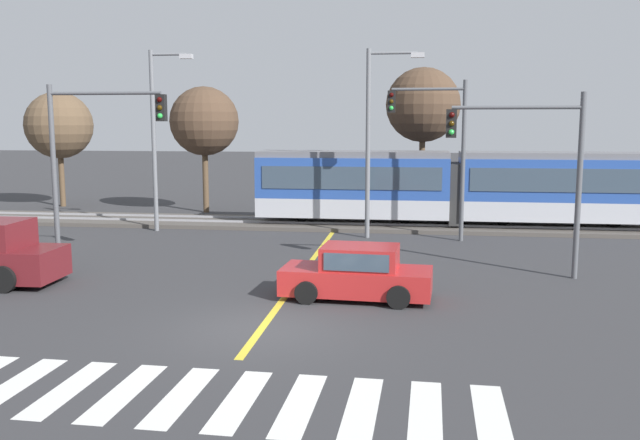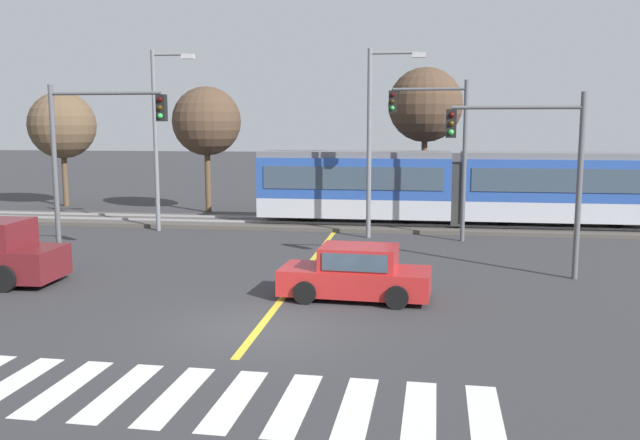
# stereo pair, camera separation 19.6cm
# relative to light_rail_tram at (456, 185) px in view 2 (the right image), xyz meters

# --- Properties ---
(ground_plane) EXTENTS (200.00, 200.00, 0.00)m
(ground_plane) POSITION_rel_light_rail_tram_xyz_m (-5.49, -16.66, -2.05)
(ground_plane) COLOR #333335
(track_bed) EXTENTS (120.00, 4.00, 0.18)m
(track_bed) POSITION_rel_light_rail_tram_xyz_m (-5.49, 0.01, -1.96)
(track_bed) COLOR #4C4742
(track_bed) RESTS_ON ground
(rail_near) EXTENTS (120.00, 0.08, 0.10)m
(rail_near) POSITION_rel_light_rail_tram_xyz_m (-5.49, -0.71, -1.82)
(rail_near) COLOR #939399
(rail_near) RESTS_ON track_bed
(rail_far) EXTENTS (120.00, 0.08, 0.10)m
(rail_far) POSITION_rel_light_rail_tram_xyz_m (-5.49, 0.73, -1.82)
(rail_far) COLOR #939399
(rail_far) RESTS_ON track_bed
(light_rail_tram) EXTENTS (18.50, 2.64, 3.43)m
(light_rail_tram) POSITION_rel_light_rail_tram_xyz_m (0.00, 0.00, 0.00)
(light_rail_tram) COLOR #B7BAC1
(light_rail_tram) RESTS_ON track_bed
(crosswalk_stripe_1) EXTENTS (0.63, 2.81, 0.01)m
(crosswalk_stripe_1) POSITION_rel_light_rail_tram_xyz_m (-9.34, -20.76, -2.04)
(crosswalk_stripe_1) COLOR silver
(crosswalk_stripe_1) RESTS_ON ground
(crosswalk_stripe_2) EXTENTS (0.63, 2.81, 0.01)m
(crosswalk_stripe_2) POSITION_rel_light_rail_tram_xyz_m (-8.24, -20.79, -2.04)
(crosswalk_stripe_2) COLOR silver
(crosswalk_stripe_2) RESTS_ON ground
(crosswalk_stripe_3) EXTENTS (0.63, 2.81, 0.01)m
(crosswalk_stripe_3) POSITION_rel_light_rail_tram_xyz_m (-7.14, -20.82, -2.04)
(crosswalk_stripe_3) COLOR silver
(crosswalk_stripe_3) RESTS_ON ground
(crosswalk_stripe_4) EXTENTS (0.63, 2.81, 0.01)m
(crosswalk_stripe_4) POSITION_rel_light_rail_tram_xyz_m (-6.04, -20.85, -2.04)
(crosswalk_stripe_4) COLOR silver
(crosswalk_stripe_4) RESTS_ON ground
(crosswalk_stripe_5) EXTENTS (0.63, 2.81, 0.01)m
(crosswalk_stripe_5) POSITION_rel_light_rail_tram_xyz_m (-4.94, -20.88, -2.04)
(crosswalk_stripe_5) COLOR silver
(crosswalk_stripe_5) RESTS_ON ground
(crosswalk_stripe_6) EXTENTS (0.63, 2.81, 0.01)m
(crosswalk_stripe_6) POSITION_rel_light_rail_tram_xyz_m (-3.84, -20.90, -2.04)
(crosswalk_stripe_6) COLOR silver
(crosswalk_stripe_6) RESTS_ON ground
(crosswalk_stripe_7) EXTENTS (0.63, 2.81, 0.01)m
(crosswalk_stripe_7) POSITION_rel_light_rail_tram_xyz_m (-2.74, -20.93, -2.04)
(crosswalk_stripe_7) COLOR silver
(crosswalk_stripe_7) RESTS_ON ground
(crosswalk_stripe_8) EXTENTS (0.63, 2.81, 0.01)m
(crosswalk_stripe_8) POSITION_rel_light_rail_tram_xyz_m (-1.64, -20.96, -2.04)
(crosswalk_stripe_8) COLOR silver
(crosswalk_stripe_8) RESTS_ON ground
(crosswalk_stripe_9) EXTENTS (0.63, 2.81, 0.01)m
(crosswalk_stripe_9) POSITION_rel_light_rail_tram_xyz_m (-0.54, -20.99, -2.04)
(crosswalk_stripe_9) COLOR silver
(crosswalk_stripe_9) RESTS_ON ground
(lane_centre_line) EXTENTS (0.20, 16.87, 0.01)m
(lane_centre_line) POSITION_rel_light_rail_tram_xyz_m (-5.49, -10.43, -2.05)
(lane_centre_line) COLOR gold
(lane_centre_line) RESTS_ON ground
(sedan_crossing) EXTENTS (4.30, 2.11, 1.52)m
(sedan_crossing) POSITION_rel_light_rail_tram_xyz_m (-3.43, -13.50, -1.35)
(sedan_crossing) COLOR #B22323
(sedan_crossing) RESTS_ON ground
(traffic_light_far_right) EXTENTS (3.25, 0.38, 6.68)m
(traffic_light_far_right) POSITION_rel_light_rail_tram_xyz_m (-0.87, -3.44, 2.33)
(traffic_light_far_right) COLOR #515459
(traffic_light_far_right) RESTS_ON ground
(traffic_light_mid_left) EXTENTS (4.25, 0.38, 6.24)m
(traffic_light_mid_left) POSITION_rel_light_rail_tram_xyz_m (-12.98, -9.91, 2.16)
(traffic_light_mid_left) COLOR #515459
(traffic_light_mid_left) RESTS_ON ground
(traffic_light_mid_right) EXTENTS (4.25, 0.38, 5.89)m
(traffic_light_mid_right) POSITION_rel_light_rail_tram_xyz_m (1.79, -10.05, 1.86)
(traffic_light_mid_right) COLOR #515459
(traffic_light_mid_right) RESTS_ON ground
(street_lamp_west) EXTENTS (2.01, 0.28, 8.15)m
(street_lamp_west) POSITION_rel_light_rail_tram_xyz_m (-13.41, -2.59, 2.57)
(street_lamp_west) COLOR slate
(street_lamp_west) RESTS_ON ground
(street_lamp_centre) EXTENTS (2.41, 0.28, 8.02)m
(street_lamp_centre) POSITION_rel_light_rail_tram_xyz_m (-3.60, -3.15, 2.56)
(street_lamp_centre) COLOR slate
(street_lamp_centre) RESTS_ON ground
(bare_tree_far_west) EXTENTS (3.90, 3.90, 6.75)m
(bare_tree_far_west) POSITION_rel_light_rail_tram_xyz_m (-22.59, 5.55, 2.73)
(bare_tree_far_west) COLOR brown
(bare_tree_far_west) RESTS_ON ground
(bare_tree_west) EXTENTS (3.77, 3.77, 6.91)m
(bare_tree_west) POSITION_rel_light_rail_tram_xyz_m (-13.30, 4.08, 2.96)
(bare_tree_west) COLOR brown
(bare_tree_west) RESTS_ON ground
(bare_tree_east) EXTENTS (4.02, 4.02, 7.92)m
(bare_tree_east) POSITION_rel_light_rail_tram_xyz_m (-1.44, 5.41, 3.83)
(bare_tree_east) COLOR brown
(bare_tree_east) RESTS_ON ground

